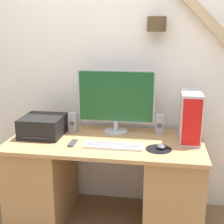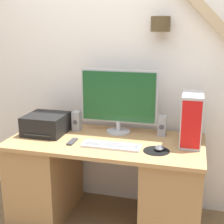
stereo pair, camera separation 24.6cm
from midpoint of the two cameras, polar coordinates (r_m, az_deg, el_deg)
The scene contains 11 objects.
wall_back at distance 2.81m, azimuth 3.66°, elevation 9.73°, with size 6.40×0.21×2.70m.
desk at distance 2.68m, azimuth 1.52°, elevation -12.35°, with size 1.57×0.74×0.74m.
monitor at distance 2.65m, azimuth 3.88°, elevation 2.41°, with size 0.66×0.21×0.55m.
keyboard at distance 2.39m, azimuth 2.80°, elevation -6.23°, with size 0.45×0.14×0.02m.
mousepad at distance 2.36m, azimuth 11.11°, elevation -7.05°, with size 0.20×0.20×0.00m.
mouse at distance 2.36m, azimuth 11.62°, elevation -6.51°, with size 0.07×0.09×0.03m.
computer_tower at distance 2.51m, azimuth 17.09°, elevation -1.27°, with size 0.16×0.34×0.40m.
printer at distance 2.71m, azimuth -9.43°, elevation -2.22°, with size 0.33×0.34×0.17m.
speaker_left at distance 2.76m, azimuth -3.94°, elevation -1.69°, with size 0.07×0.08×0.17m.
speaker_right at distance 2.67m, azimuth 11.76°, elevation -2.51°, with size 0.07×0.08×0.17m.
remote_control at distance 2.49m, azimuth -4.49°, elevation -5.47°, with size 0.04×0.14×0.02m.
Camera 2 is at (0.67, -1.92, 1.61)m, focal length 50.00 mm.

